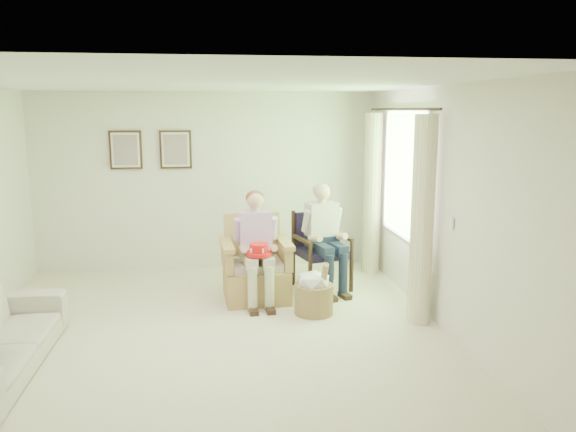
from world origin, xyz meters
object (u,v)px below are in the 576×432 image
object	(u,v)px
wicker_armchair	(256,273)
person_dark	(323,230)
wood_armchair	(321,247)
hatbox	(314,292)
red_hat	(259,251)
person_wicker	(256,239)

from	to	relation	value
wicker_armchair	person_dark	world-z (taller)	person_dark
wood_armchair	hatbox	bearing A→B (deg)	-119.78
person_dark	hatbox	distance (m)	1.05
person_dark	red_hat	bearing A→B (deg)	-163.08
wicker_armchair	hatbox	xyz separation A→B (m)	(0.63, -0.65, -0.07)
person_wicker	hatbox	distance (m)	0.97
wicker_armchair	person_wicker	size ratio (longest dim) A/B	0.77
hatbox	red_hat	bearing A→B (deg)	153.75
person_wicker	red_hat	xyz separation A→B (m)	(0.02, -0.21, -0.09)
wood_armchair	red_hat	distance (m)	1.15
person_wicker	person_dark	world-z (taller)	person_dark
wood_armchair	hatbox	size ratio (longest dim) A/B	1.50
person_wicker	red_hat	bearing A→B (deg)	-89.11
person_dark	wood_armchair	bearing A→B (deg)	75.25
wood_armchair	red_hat	size ratio (longest dim) A/B	3.25
person_wicker	red_hat	world-z (taller)	person_wicker
red_hat	person_dark	bearing A→B (deg)	31.67
wood_armchair	person_dark	size ratio (longest dim) A/B	0.72
wood_armchair	hatbox	world-z (taller)	wood_armchair
person_dark	hatbox	world-z (taller)	person_dark
person_dark	red_hat	xyz separation A→B (m)	(-0.88, -0.55, -0.11)
wicker_armchair	hatbox	bearing A→B (deg)	-49.14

